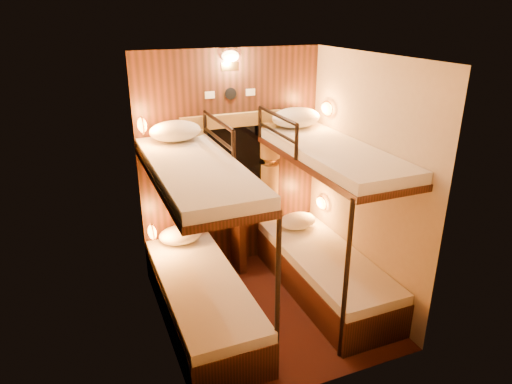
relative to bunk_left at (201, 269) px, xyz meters
name	(u,v)px	position (x,y,z in m)	size (l,w,h in m)	color
floor	(269,308)	(0.65, -0.07, -0.56)	(2.10, 2.10, 0.00)	black
ceiling	(272,57)	(0.65, -0.07, 1.84)	(2.10, 2.10, 0.00)	silver
wall_back	(231,162)	(0.65, 0.98, 0.64)	(2.40, 2.40, 0.00)	#C6B293
wall_front	(331,250)	(0.65, -1.12, 0.64)	(2.40, 2.40, 0.00)	#C6B293
wall_left	(158,214)	(-0.35, -0.07, 0.64)	(2.40, 2.40, 0.00)	#C6B293
wall_right	(364,182)	(1.65, -0.07, 0.64)	(2.40, 2.40, 0.00)	#C6B293
back_panel	(231,163)	(0.65, 0.97, 0.64)	(2.00, 0.03, 2.40)	black
bunk_left	(201,269)	(0.00, 0.00, 0.00)	(0.72, 1.90, 1.82)	black
bunk_right	(325,244)	(1.30, 0.00, 0.00)	(0.72, 1.90, 1.82)	black
window	(232,165)	(0.65, 0.94, 0.62)	(1.00, 0.12, 0.79)	black
curtains	(233,159)	(0.65, 0.90, 0.71)	(1.10, 0.22, 1.00)	olive
back_fixtures	(230,64)	(0.65, 0.93, 1.69)	(0.54, 0.09, 0.48)	black
reading_lamps	(242,169)	(0.65, 0.63, 0.68)	(2.00, 0.20, 1.25)	orange
table	(238,235)	(0.65, 0.78, -0.14)	(0.50, 0.34, 0.66)	#5E1B15
bottle_left	(236,209)	(0.62, 0.76, 0.18)	(0.06, 0.06, 0.21)	#99BFE5
bottle_right	(248,205)	(0.77, 0.79, 0.19)	(0.07, 0.07, 0.23)	#99BFE5
sachet_a	(245,217)	(0.70, 0.70, 0.09)	(0.09, 0.06, 0.01)	silver
sachet_b	(248,215)	(0.75, 0.75, 0.09)	(0.08, 0.06, 0.01)	silver
pillow_lower_left	(181,235)	(0.00, 0.77, -0.01)	(0.46, 0.33, 0.18)	silver
pillow_lower_right	(297,221)	(1.30, 0.61, -0.02)	(0.43, 0.31, 0.17)	silver
pillow_upper_left	(175,131)	(0.00, 0.69, 1.12)	(0.49, 0.35, 0.19)	silver
pillow_upper_right	(296,118)	(1.30, 0.73, 1.13)	(0.53, 0.38, 0.21)	silver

